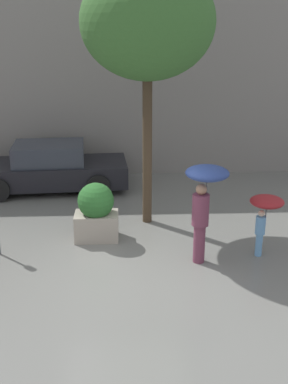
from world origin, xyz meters
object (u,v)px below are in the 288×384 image
Objects in this scene: planter_box at (96,212)px; person_adult at (204,192)px; person_child at (265,208)px; parked_car_near at (50,169)px; street_tree at (148,23)px.

planter_box is 2.49m from person_adult.
person_adult is 1.31m from person_child.
planter_box is 3.66m from parked_car_near.
person_adult is at bearing -64.32° from street_tree.
street_tree is (2.58, -2.43, 3.80)m from parked_car_near.
planter_box is 3.48m from person_child.
parked_car_near is at bearing 89.58° from person_adult.
person_child is at bearing -40.29° from street_tree.
parked_car_near is (-3.55, 4.45, -0.82)m from person_adult.
person_adult is 1.52× the size of person_child.
person_adult reaches higher than person_child.
street_tree reaches higher than person_child.
street_tree is at bearing -137.52° from parked_car_near.
parked_car_near reaches higher than planter_box.
street_tree is (-0.97, 2.02, 2.98)m from person_adult.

